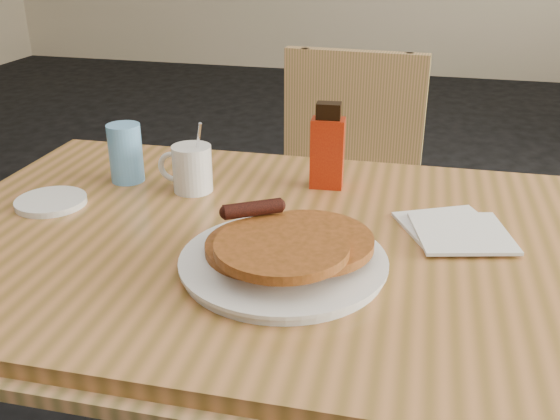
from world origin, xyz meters
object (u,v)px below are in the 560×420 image
Objects in this scene: main_table at (273,256)px; blue_tumbler at (126,153)px; coffee_mug at (191,168)px; pancake_plate at (284,254)px; chair_main_far at (346,185)px; syrup_bottle at (327,149)px.

blue_tumbler is at bearing 154.30° from main_table.
pancake_plate is at bearing -65.14° from coffee_mug.
blue_tumbler is at bearing 145.40° from pancake_plate.
chair_main_far reaches higher than pancake_plate.
main_table is 0.78m from chair_main_far.
coffee_mug reaches higher than blue_tumbler.
syrup_bottle reaches higher than main_table.
syrup_bottle is (0.26, 0.09, 0.03)m from coffee_mug.
pancake_plate is (0.03, -0.87, 0.23)m from chair_main_far.
pancake_plate is 0.49m from blue_tumbler.
chair_main_far is 0.75m from blue_tumbler.
pancake_plate reaches higher than main_table.
coffee_mug is at bearing -6.83° from blue_tumbler.
main_table is 1.40× the size of chair_main_far.
chair_main_far is 2.85× the size of pancake_plate.
coffee_mug is at bearing -107.59° from chair_main_far.
chair_main_far is at bearing 91.81° from pancake_plate.
coffee_mug is at bearing 134.30° from pancake_plate.
coffee_mug is (-0.21, 0.15, 0.09)m from main_table.
main_table is at bearing -55.96° from coffee_mug.
main_table is 0.41m from blue_tumbler.
blue_tumbler is at bearing 153.73° from coffee_mug.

